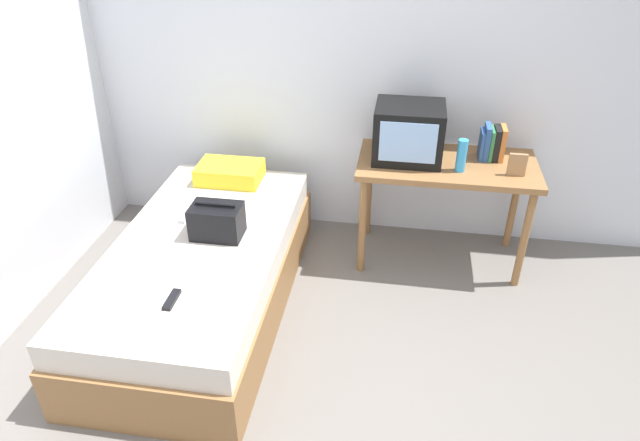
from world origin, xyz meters
name	(u,v)px	position (x,y,z in m)	size (l,w,h in m)	color
ground_plane	(322,428)	(0.00, 0.00, 0.00)	(8.00, 8.00, 0.00)	slate
wall_back	(368,57)	(0.00, 2.00, 1.30)	(5.20, 0.10, 2.60)	silver
bed	(203,274)	(-0.87, 0.81, 0.25)	(1.00, 2.00, 0.50)	olive
desk	(446,175)	(0.58, 1.59, 0.66)	(1.16, 0.60, 0.75)	olive
tv	(409,132)	(0.31, 1.61, 0.93)	(0.44, 0.39, 0.36)	black
water_bottle	(462,156)	(0.65, 1.47, 0.86)	(0.06, 0.06, 0.21)	#3399DB
book_row	(492,143)	(0.85, 1.70, 0.86)	(0.15, 0.15, 0.23)	#2D5699
picture_frame	(517,165)	(0.99, 1.46, 0.83)	(0.11, 0.02, 0.15)	#9E754C
pillow	(230,172)	(-0.91, 1.59, 0.56)	(0.44, 0.30, 0.12)	yellow
handbag	(217,221)	(-0.77, 0.88, 0.60)	(0.30, 0.20, 0.22)	black
magazine	(151,263)	(-1.06, 0.54, 0.50)	(0.21, 0.29, 0.01)	white
remote_dark	(172,300)	(-0.81, 0.25, 0.51)	(0.04, 0.16, 0.02)	black
remote_silver	(185,217)	(-1.04, 1.04, 0.51)	(0.04, 0.14, 0.02)	#B7B7BC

